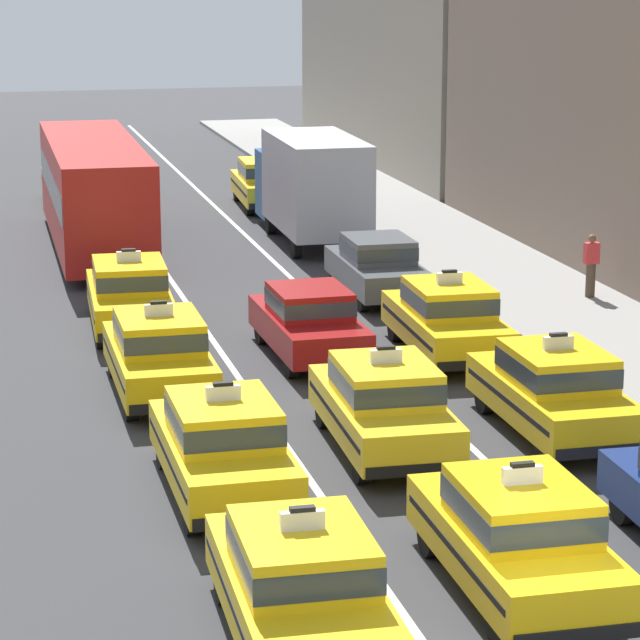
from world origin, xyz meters
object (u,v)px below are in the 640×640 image
at_px(taxi_left_sixth, 69,179).
at_px(taxi_right_sixth, 265,182).
at_px(taxi_center_nearest, 517,535).
at_px(taxi_right_third, 447,318).
at_px(taxi_left_third, 159,353).
at_px(taxi_left_fourth, 130,294).
at_px(pedestrian_near_crosswalk, 591,265).
at_px(taxi_left_second, 223,445).
at_px(sedan_center_third, 309,320).
at_px(bus_left_fifth, 94,189).
at_px(sedan_right_fourth, 377,265).
at_px(box_truck_right_fifth, 311,184).
at_px(taxi_left_nearest, 301,584).
at_px(taxi_right_second, 554,389).
at_px(taxi_center_second, 384,404).

bearing_deg(taxi_left_sixth, taxi_right_sixth, -19.67).
distance_m(taxi_center_nearest, taxi_right_third, 12.43).
distance_m(taxi_left_third, taxi_center_nearest, 11.17).
xyz_separation_m(taxi_left_fourth, pedestrian_near_crosswalk, (11.57, 0.08, 0.08)).
height_order(taxi_left_second, sedan_center_third, taxi_left_second).
relative_size(taxi_center_nearest, taxi_right_sixth, 0.99).
relative_size(bus_left_fifth, sedan_right_fourth, 2.60).
relative_size(taxi_left_sixth, box_truck_right_fifth, 0.66).
bearing_deg(taxi_left_second, taxi_left_nearest, -90.18).
xyz_separation_m(taxi_center_nearest, box_truck_right_fifth, (3.23, 25.65, 0.90)).
distance_m(taxi_right_third, pedestrian_near_crosswalk, 6.55).
relative_size(taxi_left_sixth, taxi_right_second, 1.01).
relative_size(bus_left_fifth, taxi_right_sixth, 2.42).
height_order(box_truck_right_fifth, pedestrian_near_crosswalk, box_truck_right_fifth).
xyz_separation_m(taxi_right_second, pedestrian_near_crosswalk, (4.99, 9.70, 0.08)).
distance_m(taxi_left_nearest, taxi_left_fourth, 16.92).
relative_size(taxi_left_nearest, box_truck_right_fifth, 0.66).
distance_m(sedan_right_fourth, box_truck_right_fifth, 7.78).
bearing_deg(taxi_left_third, taxi_left_nearest, -88.98).
distance_m(taxi_left_second, taxi_right_third, 9.62).
bearing_deg(sedan_center_third, taxi_left_second, -112.72).
distance_m(taxi_left_fourth, sedan_center_third, 4.84).
relative_size(taxi_right_third, box_truck_right_fifth, 0.66).
distance_m(sedan_right_fourth, taxi_right_sixth, 14.11).
distance_m(taxi_center_second, taxi_right_third, 6.57).
bearing_deg(taxi_left_second, pedestrian_near_crosswalk, 44.91).
xyz_separation_m(taxi_left_sixth, sedan_right_fourth, (6.44, -16.42, -0.03)).
bearing_deg(taxi_left_second, box_truck_right_fifth, 72.83).
relative_size(taxi_right_second, pedestrian_near_crosswalk, 2.86).
xyz_separation_m(taxi_center_second, sedan_right_fourth, (3.21, 11.66, -0.03)).
bearing_deg(taxi_left_third, taxi_center_second, -52.30).
xyz_separation_m(bus_left_fifth, taxi_left_sixth, (-0.08, 8.46, -0.94)).
height_order(taxi_left_sixth, taxi_center_nearest, same).
bearing_deg(box_truck_right_fifth, sedan_center_third, -103.60).
bearing_deg(taxi_left_nearest, bus_left_fifth, 89.97).
distance_m(taxi_center_nearest, taxi_center_second, 6.27).
distance_m(taxi_left_sixth, sedan_right_fourth, 17.64).
relative_size(taxi_left_fourth, taxi_center_nearest, 1.01).
distance_m(sedan_center_third, taxi_right_sixth, 19.61).
bearing_deg(taxi_left_fourth, taxi_center_second, -71.24).
relative_size(taxi_left_second, taxi_right_second, 1.00).
distance_m(taxi_left_sixth, sedan_center_third, 21.94).
xyz_separation_m(taxi_left_third, box_truck_right_fifth, (6.68, 15.03, 0.90)).
height_order(taxi_left_nearest, taxi_center_nearest, same).
bearing_deg(taxi_left_fourth, taxi_center_nearest, -78.04).
bearing_deg(bus_left_fifth, taxi_right_second, -71.78).
xyz_separation_m(taxi_left_third, taxi_center_nearest, (3.45, -10.63, 0.00)).
bearing_deg(taxi_right_sixth, box_truck_right_fifth, -89.18).
height_order(taxi_left_nearest, bus_left_fifth, bus_left_fifth).
relative_size(taxi_right_second, taxi_right_sixth, 0.98).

